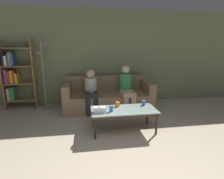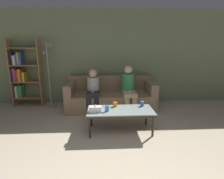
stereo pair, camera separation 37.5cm
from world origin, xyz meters
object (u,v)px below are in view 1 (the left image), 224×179
at_px(standing_lamp, 44,69).
at_px(coffee_table, 124,111).
at_px(cup_far_center, 111,109).
at_px(tissue_box, 100,109).
at_px(cup_near_right, 144,103).
at_px(bookshelf, 15,75).
at_px(cup_near_left, 118,104).
at_px(seated_person_mid_left, 126,87).
at_px(couch, 108,97).
at_px(seated_person_left_end, 91,90).

bearing_deg(standing_lamp, coffee_table, -42.22).
xyz_separation_m(cup_far_center, tissue_box, (-0.21, -0.01, -0.00)).
relative_size(cup_near_right, bookshelf, 0.05).
height_order(cup_near_right, standing_lamp, standing_lamp).
bearing_deg(cup_near_left, seated_person_mid_left, 67.18).
distance_m(cup_far_center, seated_person_mid_left, 1.36).
bearing_deg(standing_lamp, cup_far_center, -48.11).
distance_m(couch, tissue_box, 1.52).
height_order(coffee_table, cup_near_right, cup_near_right).
xyz_separation_m(cup_far_center, standing_lamp, (-1.48, 1.65, 0.56)).
height_order(cup_near_right, cup_far_center, cup_far_center).
bearing_deg(cup_far_center, cup_near_right, 20.17).
xyz_separation_m(bookshelf, seated_person_left_end, (1.91, -0.55, -0.32)).
height_order(couch, bookshelf, bookshelf).
xyz_separation_m(cup_far_center, seated_person_left_end, (-0.31, 1.24, 0.07)).
distance_m(coffee_table, tissue_box, 0.48).
height_order(coffee_table, bookshelf, bookshelf).
bearing_deg(seated_person_left_end, tissue_box, -85.26).
height_order(couch, cup_near_left, couch).
distance_m(cup_far_center, seated_person_left_end, 1.28).
xyz_separation_m(couch, cup_far_center, (-0.13, -1.46, 0.19)).
relative_size(cup_near_left, cup_far_center, 0.81).
relative_size(standing_lamp, seated_person_left_end, 1.64).
bearing_deg(cup_near_left, seated_person_left_end, 116.19).
bearing_deg(couch, bookshelf, 172.08).
distance_m(cup_near_left, cup_near_right, 0.54).
bearing_deg(cup_near_left, couch, 91.77).
bearing_deg(seated_person_left_end, standing_lamp, 160.67).
xyz_separation_m(cup_near_right, seated_person_mid_left, (-0.13, 0.97, 0.11)).
distance_m(couch, cup_near_right, 1.35).
bearing_deg(coffee_table, couch, 95.05).
relative_size(coffee_table, tissue_box, 5.60).
distance_m(coffee_table, cup_near_right, 0.50).
bearing_deg(tissue_box, couch, 76.85).
xyz_separation_m(cup_near_left, bookshelf, (-2.40, 1.53, 0.40)).
bearing_deg(coffee_table, cup_far_center, -163.38).
xyz_separation_m(bookshelf, seated_person_mid_left, (2.81, -0.56, -0.29)).
relative_size(cup_far_center, seated_person_mid_left, 0.10).
height_order(cup_near_right, seated_person_left_end, seated_person_left_end).
height_order(tissue_box, seated_person_left_end, seated_person_left_end).
height_order(coffee_table, seated_person_left_end, seated_person_left_end).
xyz_separation_m(tissue_box, seated_person_mid_left, (0.79, 1.24, 0.11)).
xyz_separation_m(cup_near_left, tissue_box, (-0.38, -0.26, 0.01)).
xyz_separation_m(coffee_table, cup_near_right, (0.46, 0.19, 0.09)).
height_order(couch, cup_near_right, couch).
bearing_deg(cup_near_right, seated_person_left_end, 136.33).
distance_m(cup_near_right, cup_far_center, 0.76).
bearing_deg(seated_person_left_end, coffee_table, -63.96).
height_order(tissue_box, bookshelf, bookshelf).
relative_size(cup_near_right, tissue_box, 0.43).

